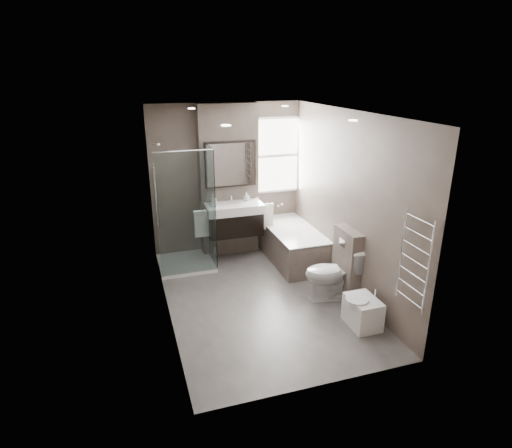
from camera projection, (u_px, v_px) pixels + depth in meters
name	position (u px, v px, depth m)	size (l,w,h in m)	color
room	(261.00, 213.00, 5.71)	(2.70, 3.90, 2.70)	#585451
vanity_pier	(228.00, 181.00, 7.30)	(1.00, 0.25, 2.60)	#5E524A
vanity	(234.00, 219.00, 7.18)	(0.95, 0.47, 0.66)	black
mirror_cabinet	(230.00, 164.00, 7.04)	(0.86, 0.08, 0.76)	black
towel_left	(202.00, 224.00, 7.01)	(0.24, 0.06, 0.44)	silver
towel_right	(266.00, 217.00, 7.33)	(0.24, 0.06, 0.44)	silver
shower_enclosure	(191.00, 239.00, 6.98)	(0.90, 0.90, 2.00)	white
bathtub	(292.00, 243.00, 7.30)	(0.75, 1.60, 0.57)	#5E524A
window	(276.00, 155.00, 7.52)	(0.98, 0.06, 1.33)	white
toilet	(332.00, 273.00, 6.04)	(0.44, 0.77, 0.78)	white
cistern_box	(347.00, 263.00, 6.11)	(0.19, 0.55, 1.00)	#5E524A
bidet	(362.00, 311.00, 5.44)	(0.41, 0.48, 0.50)	white
towel_radiator	(415.00, 261.00, 4.70)	(0.03, 0.49, 1.10)	silver
soap_bottle_a	(214.00, 200.00, 6.96)	(0.08, 0.09, 0.19)	white
soap_bottle_b	(246.00, 196.00, 7.25)	(0.11, 0.11, 0.14)	white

